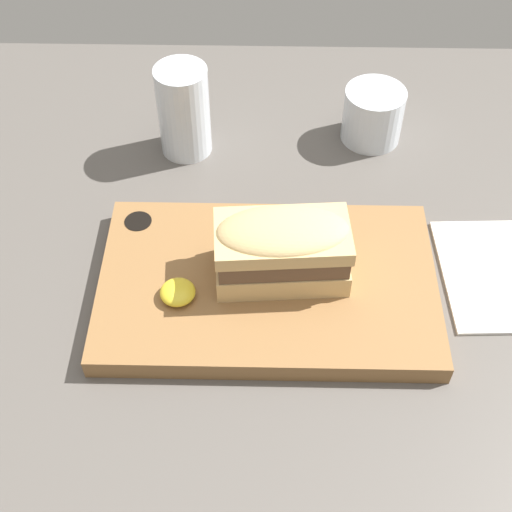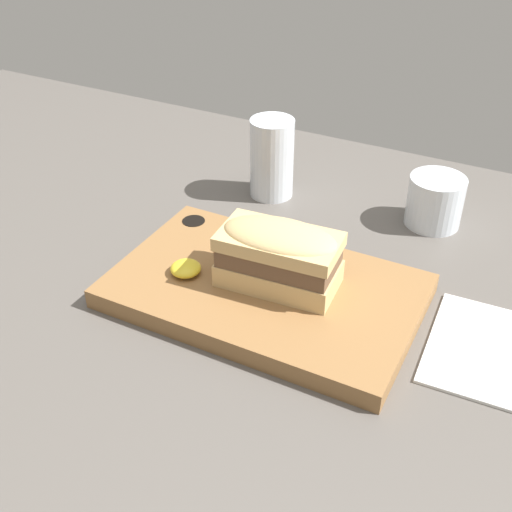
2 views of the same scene
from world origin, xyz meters
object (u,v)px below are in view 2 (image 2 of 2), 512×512
sandwich (279,254)px  wine_glass (435,203)px  napkin (505,355)px  water_glass (272,163)px  serving_board (264,290)px

sandwich → wine_glass: (12.25, 26.36, -3.45)cm
napkin → sandwich: bearing=-175.2°
sandwich → water_glass: 26.66cm
serving_board → water_glass: water_glass is taller
water_glass → wine_glass: size_ratio=1.54×
wine_glass → serving_board: bearing=-117.0°
serving_board → napkin: (28.25, 2.95, -1.06)cm
water_glass → napkin: water_glass is taller
serving_board → water_glass: size_ratio=2.99×
sandwich → serving_board: bearing=-155.5°
serving_board → sandwich: 5.80cm
sandwich → napkin: sandwich is taller
sandwich → water_glass: bearing=117.9°
serving_board → napkin: bearing=6.0°
serving_board → water_glass: (-10.94, 24.22, 4.09)cm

